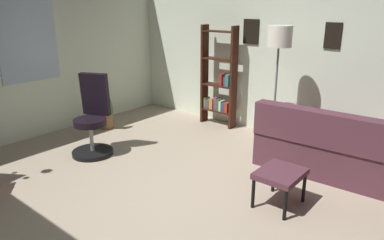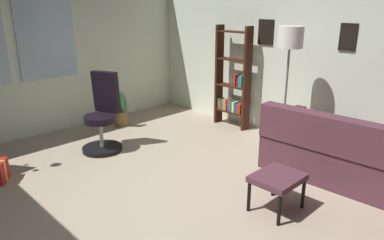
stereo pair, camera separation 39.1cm
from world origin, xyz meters
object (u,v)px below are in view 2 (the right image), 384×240
footstool (277,180)px  floor_lamp (290,47)px  bookshelf (233,84)px  office_chair (103,120)px  couch (362,155)px  potted_plant (121,111)px

footstool → floor_lamp: (1.37, 0.80, 1.13)m
footstool → bookshelf: bookshelf is taller
footstool → office_chair: 2.67m
floor_lamp → couch: bearing=-91.9°
couch → office_chair: office_chair is taller
couch → footstool: (-1.33, 0.31, 0.03)m
footstool → floor_lamp: bearing=30.2°
couch → office_chair: 3.42m
footstool → potted_plant: size_ratio=0.77×
office_chair → bookshelf: (2.14, -0.60, 0.29)m
bookshelf → office_chair: bearing=164.2°
bookshelf → floor_lamp: (-0.38, -1.24, 0.74)m
couch → potted_plant: 3.78m
couch → bookshelf: bookshelf is taller
bookshelf → potted_plant: (-1.37, 1.31, -0.46)m
footstool → floor_lamp: size_ratio=0.29×
potted_plant → couch: bearing=-75.4°
office_chair → bookshelf: bookshelf is taller
couch → potted_plant: couch is taller
couch → floor_lamp: floor_lamp is taller
office_chair → potted_plant: bearing=42.6°
footstool → office_chair: office_chair is taller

